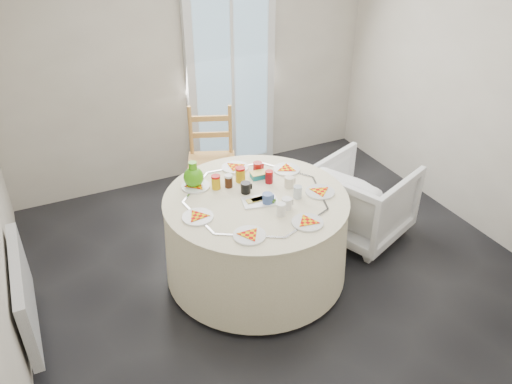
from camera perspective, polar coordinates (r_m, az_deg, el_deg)
name	(u,v)px	position (r m, az deg, el deg)	size (l,w,h in m)	color
floor	(281,273)	(4.30, 2.90, -9.19)	(4.00, 4.00, 0.00)	black
wall_back	(193,59)	(5.32, -7.24, 14.84)	(4.00, 0.02, 2.60)	#BCB5A3
wall_right	(490,91)	(4.83, 25.16, 10.41)	(0.02, 4.00, 2.60)	#BCB5A3
glass_door	(231,79)	(5.48, -2.85, 12.80)	(1.00, 0.08, 2.10)	silver
radiator	(24,293)	(3.90, -24.98, -10.39)	(0.07, 1.00, 0.55)	silver
table	(256,237)	(4.07, 0.00, -5.12)	(1.48, 1.48, 0.75)	#FEF5CA
wooden_chair	(212,164)	(4.93, -5.08, 3.16)	(0.46, 0.43, 1.02)	tan
armchair	(363,197)	(4.64, 12.10, -0.59)	(0.77, 0.72, 0.79)	white
place_settings	(256,195)	(3.84, 0.00, -0.38)	(1.24, 1.24, 0.02)	silver
jar_cluster	(242,178)	(3.97, -1.66, 1.58)	(0.48, 0.24, 0.14)	#8E5D1A
butter_tub	(258,174)	(4.10, 0.29, 2.05)	(0.13, 0.09, 0.05)	#127B85
green_pitcher	(193,173)	(3.97, -7.18, 2.17)	(0.16, 0.16, 0.21)	#41A40E
cheese_platter	(260,200)	(3.79, 0.46, -0.87)	(0.27, 0.17, 0.03)	white
mugs_glasses	(273,188)	(3.86, 1.98, 0.46)	(0.59, 0.59, 0.11)	gray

